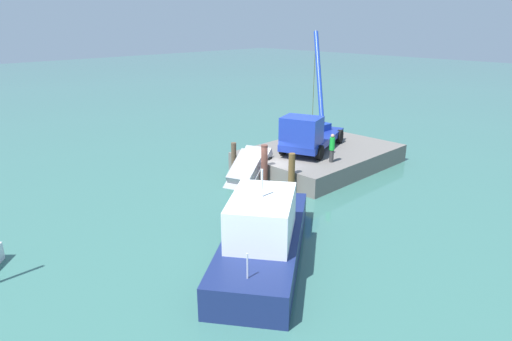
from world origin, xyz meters
name	(u,v)px	position (x,y,z in m)	size (l,w,h in m)	color
ground	(270,183)	(0.00, 0.00, 0.00)	(200.00, 200.00, 0.00)	#386B60
dock	(320,157)	(-5.19, 0.00, 0.63)	(10.78, 7.70, 1.26)	slate
crane_truck	(309,131)	(-4.00, -0.16, 2.70)	(8.81, 6.64, 7.95)	navy
dock_worker	(332,148)	(-3.17, 2.46, 2.22)	(0.34, 0.34, 1.87)	#363636
salvaged_car	(246,173)	(1.09, -1.10, 0.68)	(4.81, 3.34, 2.94)	#99999E
moored_yacht	(267,233)	(6.16, 5.76, 0.58)	(10.90, 9.16, 5.66)	navy
piling_near	(234,159)	(0.72, -2.70, 1.15)	(0.34, 0.34, 2.29)	brown
piling_mid	(264,165)	(0.55, 0.01, 1.32)	(0.42, 0.42, 2.63)	brown
piling_far	(292,174)	(0.48, 2.24, 1.28)	(0.40, 0.40, 2.55)	brown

